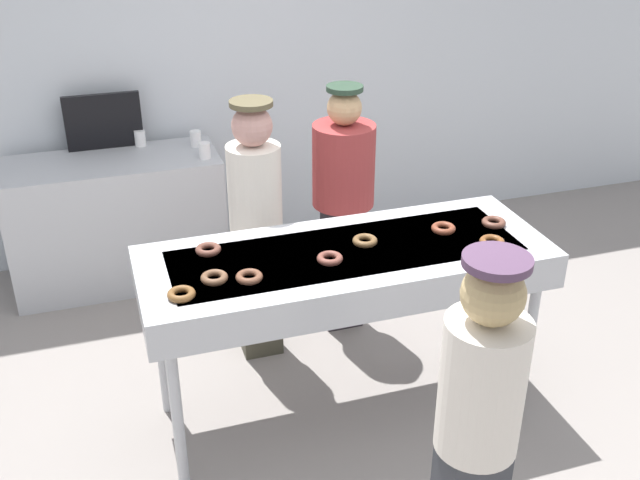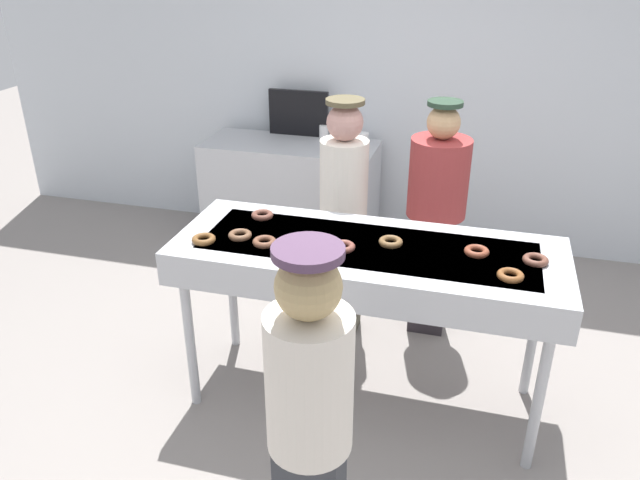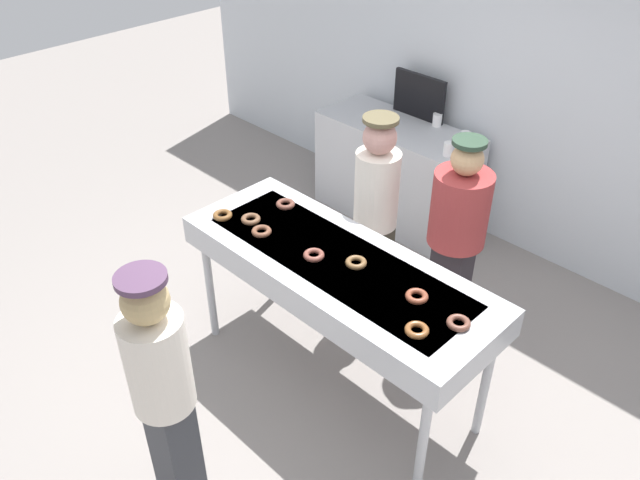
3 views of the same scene
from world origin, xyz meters
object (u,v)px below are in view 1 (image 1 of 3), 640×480
object	(u,v)px
worker_assistant	(343,193)
paper_cup_2	(205,151)
fryer_conveyor	(346,267)
paper_cup_0	(140,138)
chocolate_donut_4	(330,258)
customer_waiting	(476,431)
chocolate_donut_2	(492,242)
prep_counter	(118,221)
paper_cup_1	(196,139)
chocolate_donut_5	(214,278)
menu_display	(103,121)
chocolate_donut_0	(494,222)
chocolate_donut_8	(181,294)
chocolate_donut_7	(443,228)
chocolate_donut_1	(249,277)
worker_baker	(256,221)
chocolate_donut_3	(208,250)
chocolate_donut_6	(365,241)

from	to	relation	value
worker_assistant	paper_cup_2	bearing A→B (deg)	-62.03
fryer_conveyor	paper_cup_0	world-z (taller)	paper_cup_0
chocolate_donut_4	customer_waiting	world-z (taller)	customer_waiting
chocolate_donut_2	prep_counter	size ratio (longest dim) A/B	0.09
paper_cup_0	paper_cup_1	bearing A→B (deg)	-19.01
chocolate_donut_5	menu_display	xyz separation A→B (m)	(-0.36, 2.23, 0.09)
chocolate_donut_0	paper_cup_2	bearing A→B (deg)	126.77
chocolate_donut_0	chocolate_donut_8	bearing A→B (deg)	-172.54
customer_waiting	menu_display	world-z (taller)	customer_waiting
chocolate_donut_7	paper_cup_0	xyz separation A→B (m)	(-1.37, 2.06, -0.05)
chocolate_donut_4	chocolate_donut_7	size ratio (longest dim) A/B	1.00
chocolate_donut_1	paper_cup_2	bearing A→B (deg)	86.41
worker_baker	paper_cup_0	bearing A→B (deg)	-73.01
customer_waiting	paper_cup_2	bearing A→B (deg)	85.74
fryer_conveyor	chocolate_donut_7	bearing A→B (deg)	4.70
customer_waiting	menu_display	bearing A→B (deg)	94.67
fryer_conveyor	worker_baker	world-z (taller)	worker_baker
chocolate_donut_4	worker_baker	xyz separation A→B (m)	(-0.18, 0.79, -0.13)
chocolate_donut_3	prep_counter	distance (m)	1.82
worker_assistant	prep_counter	xyz separation A→B (m)	(-1.32, 1.04, -0.47)
chocolate_donut_5	paper_cup_0	distance (m)	2.20
chocolate_donut_2	prep_counter	xyz separation A→B (m)	(-1.77, 2.05, -0.57)
chocolate_donut_3	chocolate_donut_6	bearing A→B (deg)	-10.96
fryer_conveyor	chocolate_donut_2	world-z (taller)	chocolate_donut_2
chocolate_donut_5	chocolate_donut_7	distance (m)	1.25
chocolate_donut_7	paper_cup_2	world-z (taller)	chocolate_donut_7
chocolate_donut_6	customer_waiting	distance (m)	1.32
chocolate_donut_1	chocolate_donut_2	size ratio (longest dim) A/B	1.00
chocolate_donut_2	worker_baker	size ratio (longest dim) A/B	0.08
chocolate_donut_4	chocolate_donut_8	bearing A→B (deg)	-171.43
fryer_conveyor	chocolate_donut_3	size ratio (longest dim) A/B	16.22
chocolate_donut_0	chocolate_donut_2	distance (m)	0.23
prep_counter	chocolate_donut_4	bearing A→B (deg)	-64.73
chocolate_donut_8	menu_display	distance (m)	2.34
paper_cup_2	paper_cup_1	bearing A→B (deg)	93.93
chocolate_donut_4	fryer_conveyor	bearing A→B (deg)	36.19
paper_cup_0	paper_cup_1	world-z (taller)	same
chocolate_donut_2	paper_cup_0	size ratio (longest dim) A/B	1.14
chocolate_donut_2	paper_cup_0	xyz separation A→B (m)	(-1.53, 2.27, -0.05)
chocolate_donut_0	chocolate_donut_1	xyz separation A→B (m)	(-1.38, -0.17, 0.00)
chocolate_donut_0	chocolate_donut_2	bearing A→B (deg)	-121.72
chocolate_donut_8	chocolate_donut_5	bearing A→B (deg)	30.68
chocolate_donut_5	customer_waiting	world-z (taller)	customer_waiting
chocolate_donut_4	menu_display	bearing A→B (deg)	112.65
chocolate_donut_8	customer_waiting	world-z (taller)	customer_waiting
chocolate_donut_2	paper_cup_1	xyz separation A→B (m)	(-1.16, 2.14, -0.05)
chocolate_donut_3	chocolate_donut_2	bearing A→B (deg)	-14.48
chocolate_donut_1	customer_waiting	xyz separation A→B (m)	(0.58, -1.14, -0.13)
paper_cup_2	worker_assistant	bearing A→B (deg)	-51.53
chocolate_donut_0	chocolate_donut_2	world-z (taller)	same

